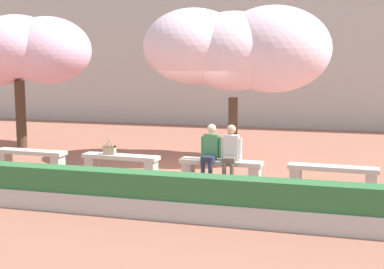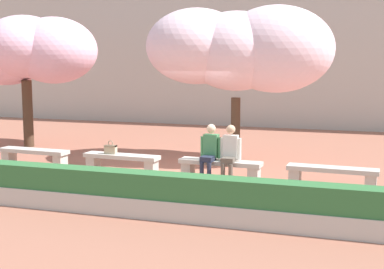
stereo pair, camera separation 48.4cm
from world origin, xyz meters
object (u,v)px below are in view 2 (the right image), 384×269
stone_bench_near_west (122,160)px  stone_bench_west_end (34,154)px  handbag (111,149)px  stone_bench_near_east (332,173)px  person_seated_right (230,151)px  stone_bench_center (220,166)px  cherry_tree_main (237,49)px  person_seated_left (210,150)px  cherry_tree_secondary (27,50)px

stone_bench_near_west → stone_bench_west_end: bearing=180.0°
stone_bench_near_west → handbag: (-0.29, -0.02, 0.27)m
stone_bench_near_east → person_seated_right: size_ratio=1.54×
stone_bench_center → cherry_tree_main: cherry_tree_main is taller
person_seated_left → person_seated_right: same height
stone_bench_west_end → cherry_tree_main: 6.08m
stone_bench_near_east → cherry_tree_secondary: bearing=163.8°
stone_bench_near_east → person_seated_left: person_seated_left is taller
stone_bench_near_west → cherry_tree_main: bearing=43.6°
stone_bench_center → cherry_tree_secondary: size_ratio=0.44×
person_seated_left → handbag: size_ratio=3.81×
stone_bench_west_end → person_seated_left: (4.85, -0.05, 0.39)m
handbag → cherry_tree_main: 4.31m
stone_bench_center → stone_bench_near_east: 2.54m
stone_bench_west_end → stone_bench_near_east: 7.63m
stone_bench_west_end → stone_bench_near_west: same height
stone_bench_west_end → handbag: size_ratio=5.85×
person_seated_right → handbag: person_seated_right is taller
stone_bench_west_end → stone_bench_center: bearing=0.0°
handbag → person_seated_left: bearing=-0.8°
stone_bench_west_end → stone_bench_near_east: same height
stone_bench_near_east → stone_bench_near_west: bearing=-180.0°
handbag → stone_bench_center: bearing=0.4°
person_seated_left → person_seated_right: 0.48m
stone_bench_near_west → stone_bench_center: (2.54, 0.00, 0.00)m
stone_bench_west_end → person_seated_right: 5.34m
stone_bench_west_end → cherry_tree_main: cherry_tree_main is taller
cherry_tree_main → handbag: bearing=-139.5°
stone_bench_center → handbag: handbag is taller
stone_bench_near_west → person_seated_left: person_seated_left is taller
stone_bench_near_west → cherry_tree_secondary: size_ratio=0.44×
stone_bench_near_west → person_seated_right: size_ratio=1.54×
stone_bench_center → stone_bench_near_east: (2.54, 0.00, 0.00)m
stone_bench_near_east → person_seated_left: (-2.79, -0.05, 0.39)m
person_seated_right → cherry_tree_secondary: (-7.41, 2.88, 2.38)m
stone_bench_near_west → person_seated_left: 2.34m
person_seated_right → handbag: size_ratio=3.81×
cherry_tree_main → cherry_tree_secondary: (-7.01, 0.56, 0.01)m
stone_bench_center → person_seated_right: (0.24, -0.05, 0.39)m
cherry_tree_main → cherry_tree_secondary: cherry_tree_main is taller
stone_bench_near_east → handbag: (-5.38, -0.02, 0.27)m
stone_bench_west_end → stone_bench_near_east: size_ratio=1.00×
stone_bench_near_east → cherry_tree_secondary: size_ratio=0.44×
stone_bench_near_west → person_seated_right: (2.78, -0.05, 0.39)m
stone_bench_near_west → person_seated_left: bearing=-1.3°
stone_bench_near_west → handbag: handbag is taller
person_seated_left → cherry_tree_secondary: size_ratio=0.29×
stone_bench_near_west → stone_bench_near_east: same height
stone_bench_west_end → stone_bench_near_west: bearing=-0.0°
person_seated_left → person_seated_right: (0.48, -0.00, 0.00)m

